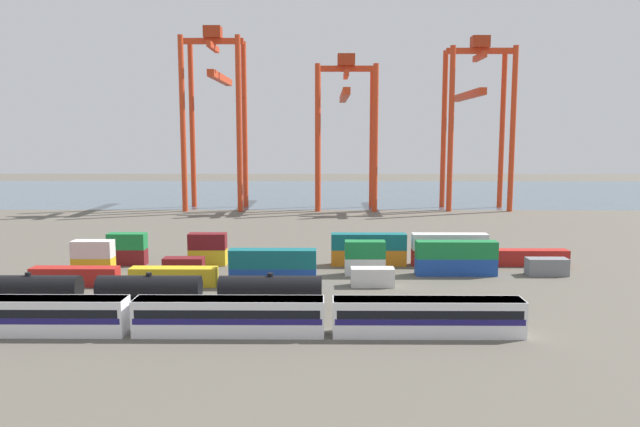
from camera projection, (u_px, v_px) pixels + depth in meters
ground_plane at (312, 237)px, 124.26m from camera, size 420.00×420.00×0.00m
harbour_water at (318, 192)px, 224.30m from camera, size 400.00×110.00×0.01m
passenger_train at (229, 315)px, 62.95m from camera, size 61.75×3.14×3.90m
freight_tank_row at (149, 292)px, 72.25m from camera, size 41.67×3.03×4.49m
shipping_container_0 at (75, 276)px, 83.84m from camera, size 12.10×2.44×2.60m
shipping_container_1 at (174, 277)px, 83.72m from camera, size 12.10×2.44×2.60m
shipping_container_2 at (273, 277)px, 83.60m from camera, size 12.10×2.44×2.60m
shipping_container_3 at (273, 258)px, 83.27m from camera, size 12.10×2.44×2.60m
shipping_container_4 at (372, 277)px, 83.48m from camera, size 6.04×2.44×2.60m
shipping_container_5 at (94, 266)px, 90.63m from camera, size 6.04×2.44×2.60m
shipping_container_6 at (93, 249)px, 90.29m from camera, size 6.04×2.44×2.60m
shipping_container_7 at (184, 266)px, 90.51m from camera, size 6.04×2.44×2.60m
shipping_container_8 at (274, 266)px, 90.39m from camera, size 6.04×2.44×2.60m
shipping_container_9 at (365, 266)px, 90.27m from camera, size 6.04×2.44×2.60m
shipping_container_10 at (365, 249)px, 89.94m from camera, size 6.04×2.44×2.60m
shipping_container_11 at (456, 267)px, 90.16m from camera, size 12.10×2.44×2.60m
shipping_container_12 at (456, 250)px, 89.82m from camera, size 12.10×2.44×2.60m
shipping_container_13 at (547, 267)px, 90.04m from camera, size 6.04×2.44×2.60m
shipping_container_14 at (128, 257)px, 97.39m from camera, size 6.04×2.44×2.60m
shipping_container_15 at (127, 241)px, 97.06m from camera, size 6.04×2.44×2.60m
shipping_container_16 at (208, 257)px, 97.28m from camera, size 6.04×2.44×2.60m
shipping_container_17 at (207, 241)px, 96.95m from camera, size 6.04×2.44×2.60m
shipping_container_18 at (288, 257)px, 97.17m from camera, size 6.04×2.44×2.60m
shipping_container_19 at (369, 257)px, 97.05m from camera, size 12.10×2.44×2.60m
shipping_container_20 at (369, 241)px, 96.72m from camera, size 12.10×2.44×2.60m
shipping_container_21 at (449, 257)px, 96.94m from camera, size 12.10×2.44×2.60m
shipping_container_22 at (450, 242)px, 96.61m from camera, size 12.10×2.44×2.60m
shipping_container_23 at (530, 258)px, 96.83m from camera, size 12.10×2.44×2.60m
gantry_crane_west at (216, 101)px, 170.60m from camera, size 17.03×33.89×51.07m
gantry_crane_central at (345, 114)px, 172.29m from camera, size 17.40×41.37×43.53m
gantry_crane_east at (476, 108)px, 170.65m from camera, size 18.54×35.38×48.33m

